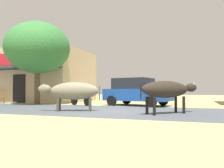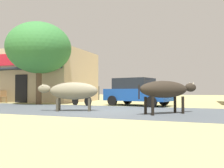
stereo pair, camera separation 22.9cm
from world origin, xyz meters
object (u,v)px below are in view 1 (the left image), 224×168
at_px(roadside_tree, 38,48).
at_px(cow_near_brown, 73,91).
at_px(cow_far_dark, 167,90).
at_px(parked_motorcycle, 81,98).
at_px(cafe_chair_by_doorway, 1,96).
at_px(parked_hatchback_car, 136,92).

xyz_separation_m(roadside_tree, cow_near_brown, (4.70, -3.70, -2.84)).
height_order(cow_near_brown, cow_far_dark, cow_far_dark).
bearing_deg(cow_far_dark, parked_motorcycle, 147.84).
relative_size(cow_near_brown, cafe_chair_by_doorway, 2.85).
bearing_deg(parked_hatchback_car, roadside_tree, -172.42).
distance_m(roadside_tree, cafe_chair_by_doorway, 4.82).
distance_m(parked_hatchback_car, cow_far_dark, 5.03).
xyz_separation_m(parked_motorcycle, cow_near_brown, (1.43, -3.54, 0.41)).
relative_size(cow_far_dark, cafe_chair_by_doorway, 2.57).
bearing_deg(cafe_chair_by_doorway, parked_motorcycle, -5.91).
height_order(parked_motorcycle, cafe_chair_by_doorway, parked_motorcycle).
height_order(roadside_tree, parked_hatchback_car, roadside_tree).
distance_m(cow_far_dark, cafe_chair_by_doorway, 13.01).
bearing_deg(cafe_chair_by_doorway, parked_hatchback_car, 1.77).
relative_size(parked_hatchback_car, cow_far_dark, 1.77).
bearing_deg(parked_hatchback_car, parked_motorcycle, -162.23).
bearing_deg(parked_motorcycle, parked_hatchback_car, 17.77).
xyz_separation_m(roadside_tree, parked_hatchback_car, (6.45, 0.86, -2.87)).
distance_m(roadside_tree, cow_far_dark, 9.87).
height_order(roadside_tree, cow_far_dark, roadside_tree).
xyz_separation_m(parked_hatchback_car, parked_motorcycle, (-3.18, -1.02, -0.38)).
relative_size(parked_motorcycle, cafe_chair_by_doorway, 1.85).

